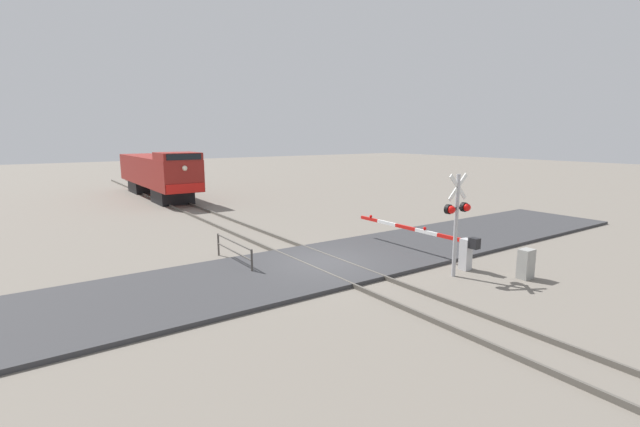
{
  "coord_description": "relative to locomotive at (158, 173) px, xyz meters",
  "views": [
    {
      "loc": [
        -9.66,
        -13.58,
        5.02
      ],
      "look_at": [
        0.91,
        1.6,
        1.73
      ],
      "focal_mm": 24.79,
      "sensor_mm": 36.0,
      "label": 1
    }
  ],
  "objects": [
    {
      "name": "ground_plane",
      "position": [
        0.0,
        -23.42,
        -1.99
      ],
      "size": [
        160.0,
        160.0,
        0.0
      ],
      "primitive_type": "plane",
      "color": "slate"
    },
    {
      "name": "rail_track_left",
      "position": [
        -0.72,
        -23.42,
        -1.91
      ],
      "size": [
        0.08,
        80.0,
        0.15
      ],
      "primitive_type": "cube",
      "color": "#59544C",
      "rests_on": "ground_plane"
    },
    {
      "name": "rail_track_right",
      "position": [
        0.72,
        -23.42,
        -1.91
      ],
      "size": [
        0.08,
        80.0,
        0.15
      ],
      "primitive_type": "cube",
      "color": "#59544C",
      "rests_on": "ground_plane"
    },
    {
      "name": "road_surface",
      "position": [
        0.0,
        -23.42,
        -1.91
      ],
      "size": [
        36.0,
        5.36,
        0.14
      ],
      "primitive_type": "cube",
      "color": "#38383A",
      "rests_on": "ground_plane"
    },
    {
      "name": "locomotive",
      "position": [
        0.0,
        0.0,
        0.0
      ],
      "size": [
        2.8,
        14.47,
        3.81
      ],
      "color": "black",
      "rests_on": "ground_plane"
    },
    {
      "name": "crossing_signal",
      "position": [
        3.03,
        -27.22,
        0.29
      ],
      "size": [
        1.18,
        0.33,
        3.71
      ],
      "color": "#ADADB2",
      "rests_on": "ground_plane"
    },
    {
      "name": "crossing_gate",
      "position": [
        4.03,
        -26.01,
        -1.16
      ],
      "size": [
        0.36,
        6.59,
        1.3
      ],
      "color": "silver",
      "rests_on": "ground_plane"
    },
    {
      "name": "utility_cabinet",
      "position": [
        4.91,
        -28.82,
        -1.45
      ],
      "size": [
        0.54,
        0.39,
        1.06
      ],
      "primitive_type": "cube",
      "color": "#999993",
      "rests_on": "ground_plane"
    },
    {
      "name": "guard_railing",
      "position": [
        -2.86,
        -21.31,
        -1.35
      ],
      "size": [
        0.08,
        3.24,
        0.95
      ],
      "color": "#4C4742",
      "rests_on": "ground_plane"
    }
  ]
}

